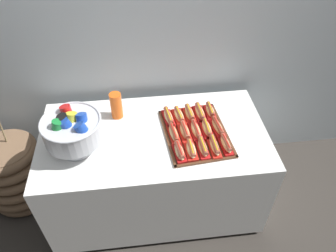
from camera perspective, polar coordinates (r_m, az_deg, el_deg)
name	(u,v)px	position (r m, az deg, el deg)	size (l,w,h in m)	color
ground_plane	(156,199)	(2.71, -2.08, -12.88)	(10.00, 10.00, 0.00)	#38332D
back_wall	(144,20)	(2.27, -4.25, 18.34)	(6.00, 0.10, 2.60)	#B2BCC1
buffet_table	(155,168)	(2.39, -2.31, -7.57)	(1.52, 0.81, 0.75)	white
floor_vase	(17,173)	(2.79, -25.39, -7.55)	(0.53, 0.53, 1.09)	brown
serving_tray	(195,133)	(2.13, 4.93, -1.29)	(0.45, 0.56, 0.01)	#56331E
hot_dog_0	(179,152)	(1.97, 2.05, -4.58)	(0.08, 0.17, 0.06)	#B21414
hot_dog_1	(191,150)	(1.99, 4.16, -4.25)	(0.07, 0.16, 0.06)	red
hot_dog_2	(203,148)	(2.00, 6.24, -3.85)	(0.07, 0.17, 0.06)	red
hot_dog_3	(214,146)	(2.02, 8.27, -3.54)	(0.07, 0.18, 0.06)	red
hot_dog_4	(226,144)	(2.04, 10.27, -3.20)	(0.07, 0.17, 0.06)	#B21414
hot_dog_5	(174,133)	(2.09, 1.00, -1.33)	(0.08, 0.19, 0.06)	red
hot_dog_6	(185,131)	(2.10, 3.01, -0.97)	(0.08, 0.17, 0.06)	red
hot_dog_7	(196,130)	(2.11, 4.97, -0.74)	(0.08, 0.18, 0.06)	red
hot_dog_8	(207,128)	(2.13, 6.92, -0.43)	(0.07, 0.18, 0.06)	red
hot_dog_9	(217,127)	(2.15, 8.82, -0.14)	(0.09, 0.19, 0.06)	#B21414
hot_dog_10	(168,117)	(2.20, 0.07, 1.64)	(0.08, 0.18, 0.06)	red
hot_dog_11	(179,116)	(2.22, 1.97, 1.88)	(0.09, 0.18, 0.06)	red
hot_dog_12	(189,114)	(2.23, 3.86, 2.23)	(0.08, 0.17, 0.06)	red
hot_dog_13	(200,112)	(2.25, 5.70, 2.41)	(0.08, 0.18, 0.06)	red
hot_dog_14	(210,111)	(2.27, 7.53, 2.70)	(0.07, 0.16, 0.06)	red
punch_bowl	(72,129)	(2.00, -16.69, -0.57)	(0.36, 0.36, 0.29)	silver
cup_stack	(116,106)	(2.23, -9.21, 3.63)	(0.08, 0.08, 0.19)	#EA5B19
donut	(79,114)	(2.33, -15.54, 2.16)	(0.13, 0.13, 0.04)	brown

